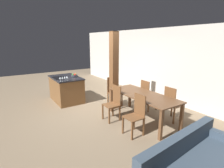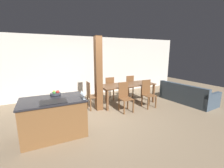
{
  "view_description": "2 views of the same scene",
  "coord_description": "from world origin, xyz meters",
  "px_view_note": "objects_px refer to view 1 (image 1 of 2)",
  "views": [
    {
      "loc": [
        4.9,
        -2.64,
        2.24
      ],
      "look_at": [
        0.6,
        0.2,
        0.95
      ],
      "focal_mm": 28.0,
      "sensor_mm": 36.0,
      "label": 1
    },
    {
      "loc": [
        -1.56,
        -4.22,
        1.99
      ],
      "look_at": [
        0.6,
        0.2,
        0.95
      ],
      "focal_mm": 24.0,
      "sensor_mm": 36.0,
      "label": 2
    }
  ],
  "objects_px": {
    "wine_glass_end": "(67,77)",
    "dining_chair_head_end": "(114,91)",
    "kitchen_island": "(66,89)",
    "dining_table": "(143,97)",
    "fruit_bowl": "(74,75)",
    "wine_glass_middle": "(62,78)",
    "timber_post": "(114,71)",
    "wine_glass_near": "(60,78)",
    "dining_chair_far_left": "(147,95)",
    "dining_chair_near_right": "(136,114)",
    "dining_chair_far_right": "(172,104)",
    "dining_chair_near_left": "(113,102)",
    "wine_glass_far": "(65,77)"
  },
  "relations": [
    {
      "from": "wine_glass_near",
      "to": "wine_glass_end",
      "type": "bearing_deg",
      "value": 90.0
    },
    {
      "from": "dining_table",
      "to": "dining_chair_near_right",
      "type": "height_order",
      "value": "dining_chair_near_right"
    },
    {
      "from": "wine_glass_far",
      "to": "dining_table",
      "type": "relative_size",
      "value": 0.08
    },
    {
      "from": "timber_post",
      "to": "kitchen_island",
      "type": "bearing_deg",
      "value": -145.05
    },
    {
      "from": "dining_table",
      "to": "timber_post",
      "type": "xyz_separation_m",
      "value": [
        -1.24,
        -0.14,
        0.58
      ]
    },
    {
      "from": "wine_glass_end",
      "to": "dining_chair_far_left",
      "type": "xyz_separation_m",
      "value": [
        1.68,
        2.07,
        -0.53
      ]
    },
    {
      "from": "dining_table",
      "to": "timber_post",
      "type": "relative_size",
      "value": 0.86
    },
    {
      "from": "dining_chair_near_left",
      "to": "dining_chair_far_right",
      "type": "distance_m",
      "value": 1.64
    },
    {
      "from": "wine_glass_near",
      "to": "wine_glass_far",
      "type": "distance_m",
      "value": 0.16
    },
    {
      "from": "wine_glass_far",
      "to": "dining_chair_head_end",
      "type": "distance_m",
      "value": 1.72
    },
    {
      "from": "fruit_bowl",
      "to": "wine_glass_middle",
      "type": "height_order",
      "value": "wine_glass_middle"
    },
    {
      "from": "wine_glass_end",
      "to": "dining_table",
      "type": "distance_m",
      "value": 2.61
    },
    {
      "from": "wine_glass_end",
      "to": "timber_post",
      "type": "relative_size",
      "value": 0.07
    },
    {
      "from": "kitchen_island",
      "to": "dining_chair_head_end",
      "type": "distance_m",
      "value": 1.84
    },
    {
      "from": "fruit_bowl",
      "to": "dining_table",
      "type": "relative_size",
      "value": 0.12
    },
    {
      "from": "wine_glass_middle",
      "to": "dining_chair_near_left",
      "type": "distance_m",
      "value": 1.98
    },
    {
      "from": "dining_chair_near_left",
      "to": "dining_chair_head_end",
      "type": "bearing_deg",
      "value": 145.93
    },
    {
      "from": "dining_table",
      "to": "fruit_bowl",
      "type": "bearing_deg",
      "value": -161.08
    },
    {
      "from": "fruit_bowl",
      "to": "wine_glass_far",
      "type": "distance_m",
      "value": 0.78
    },
    {
      "from": "kitchen_island",
      "to": "timber_post",
      "type": "height_order",
      "value": "timber_post"
    },
    {
      "from": "wine_glass_end",
      "to": "timber_post",
      "type": "distance_m",
      "value": 1.58
    },
    {
      "from": "kitchen_island",
      "to": "wine_glass_end",
      "type": "relative_size",
      "value": 8.84
    },
    {
      "from": "wine_glass_end",
      "to": "dining_chair_head_end",
      "type": "xyz_separation_m",
      "value": [
        0.7,
        1.4,
        -0.53
      ]
    },
    {
      "from": "kitchen_island",
      "to": "wine_glass_far",
      "type": "distance_m",
      "value": 0.91
    },
    {
      "from": "timber_post",
      "to": "fruit_bowl",
      "type": "bearing_deg",
      "value": -151.76
    },
    {
      "from": "dining_chair_far_left",
      "to": "dining_chair_near_right",
      "type": "bearing_deg",
      "value": 126.46
    },
    {
      "from": "dining_chair_near_right",
      "to": "dining_chair_far_right",
      "type": "height_order",
      "value": "same"
    },
    {
      "from": "wine_glass_end",
      "to": "dining_table",
      "type": "relative_size",
      "value": 0.08
    },
    {
      "from": "fruit_bowl",
      "to": "wine_glass_far",
      "type": "relative_size",
      "value": 1.56
    },
    {
      "from": "kitchen_island",
      "to": "fruit_bowl",
      "type": "relative_size",
      "value": 5.68
    },
    {
      "from": "dining_chair_near_right",
      "to": "wine_glass_end",
      "type": "bearing_deg",
      "value": -164.34
    },
    {
      "from": "wine_glass_end",
      "to": "dining_chair_far_left",
      "type": "bearing_deg",
      "value": 50.89
    },
    {
      "from": "kitchen_island",
      "to": "fruit_bowl",
      "type": "xyz_separation_m",
      "value": [
        0.1,
        0.31,
        0.5
      ]
    },
    {
      "from": "kitchen_island",
      "to": "dining_table",
      "type": "relative_size",
      "value": 0.67
    },
    {
      "from": "wine_glass_end",
      "to": "dining_table",
      "type": "height_order",
      "value": "wine_glass_end"
    },
    {
      "from": "fruit_bowl",
      "to": "wine_glass_near",
      "type": "xyz_separation_m",
      "value": [
        0.55,
        -0.71,
        0.08
      ]
    },
    {
      "from": "dining_chair_far_left",
      "to": "kitchen_island",
      "type": "bearing_deg",
      "value": 39.2
    },
    {
      "from": "kitchen_island",
      "to": "wine_glass_middle",
      "type": "relative_size",
      "value": 8.84
    },
    {
      "from": "dining_chair_near_left",
      "to": "dining_chair_far_left",
      "type": "xyz_separation_m",
      "value": [
        -0.0,
        1.32,
        0.0
      ]
    },
    {
      "from": "wine_glass_near",
      "to": "dining_chair_far_right",
      "type": "relative_size",
      "value": 0.16
    },
    {
      "from": "wine_glass_middle",
      "to": "dining_chair_near_right",
      "type": "relative_size",
      "value": 0.16
    },
    {
      "from": "wine_glass_middle",
      "to": "dining_table",
      "type": "distance_m",
      "value": 2.7
    },
    {
      "from": "fruit_bowl",
      "to": "dining_chair_far_left",
      "type": "distance_m",
      "value": 2.78
    },
    {
      "from": "wine_glass_far",
      "to": "dining_chair_far_right",
      "type": "bearing_deg",
      "value": 38.91
    },
    {
      "from": "kitchen_island",
      "to": "wine_glass_middle",
      "type": "height_order",
      "value": "wine_glass_middle"
    },
    {
      "from": "fruit_bowl",
      "to": "wine_glass_middle",
      "type": "distance_m",
      "value": 0.84
    },
    {
      "from": "kitchen_island",
      "to": "dining_chair_far_right",
      "type": "distance_m",
      "value": 3.82
    },
    {
      "from": "wine_glass_near",
      "to": "fruit_bowl",
      "type": "bearing_deg",
      "value": 128.1
    },
    {
      "from": "dining_chair_head_end",
      "to": "wine_glass_near",
      "type": "bearing_deg",
      "value": 156.79
    },
    {
      "from": "wine_glass_middle",
      "to": "wine_glass_near",
      "type": "bearing_deg",
      "value": -90.0
    }
  ]
}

